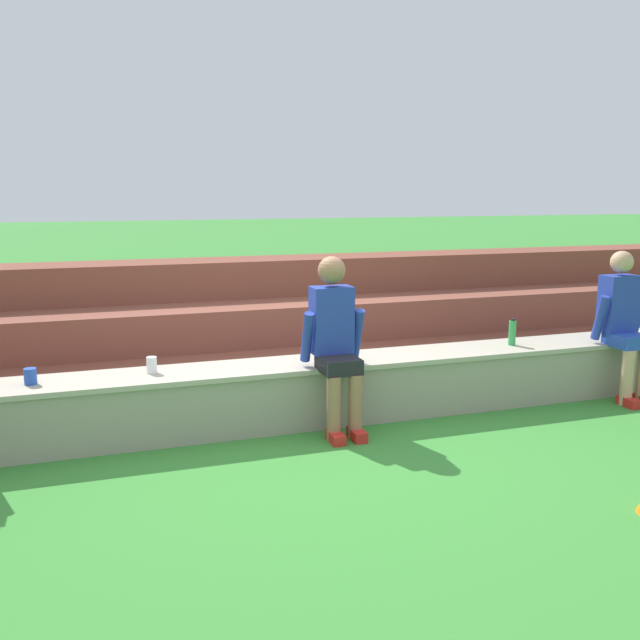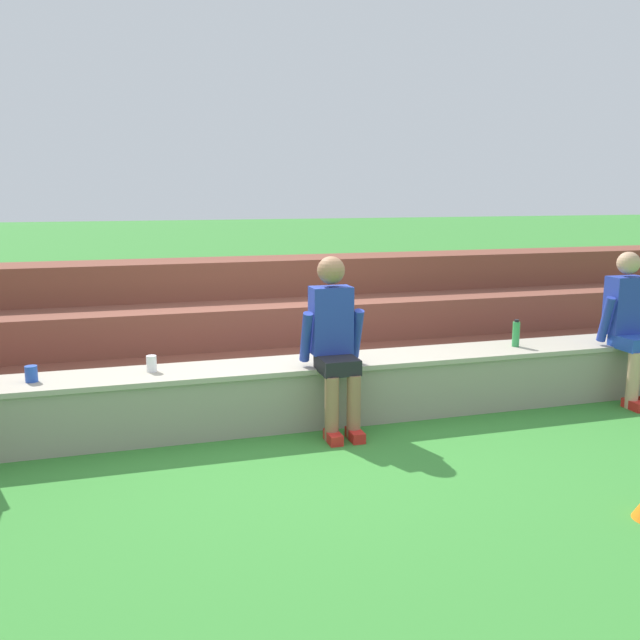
% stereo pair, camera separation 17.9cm
% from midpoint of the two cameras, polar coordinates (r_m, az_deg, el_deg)
% --- Properties ---
extents(ground_plane, '(80.00, 80.00, 0.00)m').
position_cam_midpoint_polar(ground_plane, '(5.57, -1.79, -9.30)').
color(ground_plane, '#388433').
extents(stone_seating_wall, '(7.95, 0.55, 0.52)m').
position_cam_midpoint_polar(stone_seating_wall, '(5.72, -2.54, -5.88)').
color(stone_seating_wall, gray).
rests_on(stone_seating_wall, ground).
extents(brick_bleachers, '(11.75, 1.98, 1.18)m').
position_cam_midpoint_polar(brick_bleachers, '(7.19, -6.05, -0.96)').
color(brick_bleachers, brown).
rests_on(brick_bleachers, ground).
extents(person_left_of_center, '(0.50, 0.58, 1.40)m').
position_cam_midpoint_polar(person_left_of_center, '(5.41, 0.33, -1.63)').
color(person_left_of_center, '#996B4C').
rests_on(person_left_of_center, ground).
extents(person_center, '(0.50, 0.53, 1.37)m').
position_cam_midpoint_polar(person_center, '(6.82, 23.25, -0.14)').
color(person_center, tan).
rests_on(person_center, ground).
extents(water_bottle_center_gap, '(0.06, 0.06, 0.25)m').
position_cam_midpoint_polar(water_bottle_center_gap, '(6.47, 14.94, -1.01)').
color(water_bottle_center_gap, green).
rests_on(water_bottle_center_gap, stone_seating_wall).
extents(plastic_cup_middle, '(0.08, 0.08, 0.13)m').
position_cam_midpoint_polar(plastic_cup_middle, '(5.49, -14.73, -3.64)').
color(plastic_cup_middle, white).
rests_on(plastic_cup_middle, stone_seating_wall).
extents(plastic_cup_left_end, '(0.09, 0.09, 0.12)m').
position_cam_midpoint_polar(plastic_cup_left_end, '(5.47, -23.82, -4.31)').
color(plastic_cup_left_end, blue).
rests_on(plastic_cup_left_end, stone_seating_wall).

